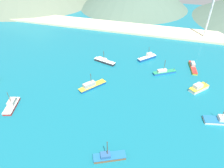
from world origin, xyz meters
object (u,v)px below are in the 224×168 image
at_px(fishing_boat_6, 199,88).
at_px(fishing_boat_7, 219,120).
at_px(fishing_boat_0, 91,86).
at_px(fishing_boat_4, 147,57).
at_px(fishing_boat_10, 193,67).
at_px(fishing_boat_2, 12,105).
at_px(fishing_boat_12, 164,72).
at_px(fishing_boat_9, 104,61).
at_px(radio_tower, 211,12).
at_px(fishing_boat_1, 109,156).

xyz_separation_m(fishing_boat_6, fishing_boat_7, (5.18, -14.36, -0.32)).
bearing_deg(fishing_boat_0, fishing_boat_4, 58.82).
bearing_deg(fishing_boat_7, fishing_boat_10, 103.00).
distance_m(fishing_boat_2, fishing_boat_4, 56.81).
distance_m(fishing_boat_10, fishing_boat_12, 13.31).
bearing_deg(fishing_boat_2, fishing_boat_7, 10.57).
bearing_deg(fishing_boat_10, fishing_boat_6, -84.04).
bearing_deg(fishing_boat_0, fishing_boat_9, 93.73).
bearing_deg(radio_tower, fishing_boat_10, -100.37).
bearing_deg(fishing_boat_6, fishing_boat_2, -155.61).
xyz_separation_m(fishing_boat_9, fishing_boat_10, (36.41, 5.85, -0.05)).
height_order(fishing_boat_4, fishing_boat_12, fishing_boat_12).
xyz_separation_m(fishing_boat_7, fishing_boat_10, (-6.73, 29.14, 0.02)).
height_order(fishing_boat_0, fishing_boat_1, fishing_boat_1).
height_order(fishing_boat_7, fishing_boat_12, fishing_boat_7).
relative_size(fishing_boat_1, fishing_boat_12, 0.92).
distance_m(fishing_boat_2, radio_tower, 97.45).
relative_size(fishing_boat_1, fishing_boat_7, 0.93).
relative_size(fishing_boat_2, fishing_boat_12, 0.95).
height_order(fishing_boat_12, radio_tower, radio_tower).
height_order(fishing_boat_1, radio_tower, radio_tower).
xyz_separation_m(fishing_boat_1, fishing_boat_2, (-35.22, 9.15, 0.10)).
bearing_deg(fishing_boat_9, fishing_boat_7, -28.36).
distance_m(fishing_boat_2, fishing_boat_10, 69.24).
relative_size(fishing_boat_9, fishing_boat_12, 1.11).
distance_m(fishing_boat_6, fishing_boat_12, 14.71).
distance_m(fishing_boat_1, fishing_boat_2, 36.39).
bearing_deg(fishing_boat_4, fishing_boat_12, -50.70).
bearing_deg(fishing_boat_0, fishing_boat_1, -60.62).
bearing_deg(radio_tower, fishing_boat_4, -129.28).
xyz_separation_m(fishing_boat_2, fishing_boat_9, (19.51, 34.98, -0.01)).
xyz_separation_m(fishing_boat_0, fishing_boat_6, (36.75, 9.42, 0.11)).
bearing_deg(fishing_boat_10, fishing_boat_9, -170.87).
bearing_deg(fishing_boat_12, fishing_boat_10, 33.30).
xyz_separation_m(fishing_boat_0, fishing_boat_12, (24.08, 16.89, -0.19)).
bearing_deg(fishing_boat_12, fishing_boat_0, -144.96).
distance_m(fishing_boat_1, fishing_boat_6, 41.64).
height_order(fishing_boat_6, fishing_boat_12, fishing_boat_12).
bearing_deg(fishing_boat_1, fishing_boat_9, 109.60).
distance_m(fishing_boat_12, radio_tower, 45.94).
bearing_deg(fishing_boat_10, fishing_boat_12, -146.70).
xyz_separation_m(fishing_boat_1, fishing_boat_12, (9.57, 42.67, 0.04)).
bearing_deg(fishing_boat_7, fishing_boat_9, 151.64).
xyz_separation_m(fishing_boat_2, fishing_boat_12, (44.79, 33.52, -0.07)).
relative_size(fishing_boat_7, radio_tower, 0.32).
height_order(fishing_boat_2, fishing_boat_6, fishing_boat_2).
height_order(fishing_boat_4, radio_tower, radio_tower).
xyz_separation_m(fishing_boat_1, fishing_boat_10, (20.70, 49.98, 0.04)).
bearing_deg(fishing_boat_0, fishing_boat_12, 35.04).
bearing_deg(fishing_boat_7, fishing_boat_1, -142.77).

